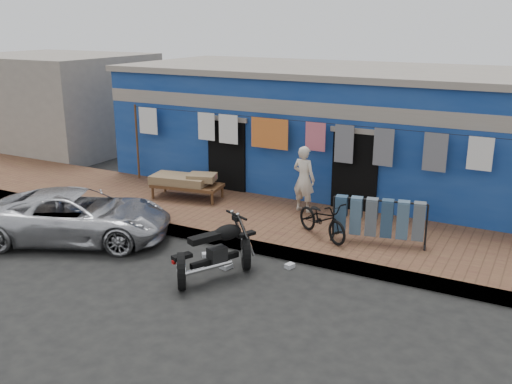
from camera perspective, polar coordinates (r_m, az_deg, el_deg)
name	(u,v)px	position (r m, az deg, el deg)	size (l,w,h in m)	color
ground	(205,279)	(10.67, -5.15, -8.68)	(80.00, 80.00, 0.00)	black
sidewalk	(277,224)	(13.03, 2.09, -3.19)	(28.00, 3.00, 0.25)	brown
curb	(246,245)	(11.83, -1.04, -5.32)	(28.00, 0.10, 0.25)	gray
building	(340,128)	(16.18, 8.44, 6.33)	(12.20, 5.20, 3.36)	navy
neighbor_left	(57,102)	(22.39, -19.30, 8.50)	(6.00, 5.00, 3.40)	#9E9384
clothesline	(298,141)	(13.69, 4.21, 5.15)	(10.06, 0.06, 2.10)	brown
car	(77,215)	(12.81, -17.45, -2.23)	(1.84, 4.05, 1.14)	silver
seated_person	(304,179)	(13.32, 4.81, 1.31)	(0.56, 0.38, 1.57)	beige
bicycle	(322,215)	(11.82, 6.67, -2.27)	(0.54, 1.52, 0.98)	black
motorcycle	(215,249)	(10.48, -4.16, -5.71)	(1.30, 1.87, 1.15)	black
charpoy	(187,186)	(14.49, -6.87, 0.58)	(1.96, 1.16, 0.62)	brown
jeans_rack	(379,220)	(11.77, 12.21, -2.75)	(1.98, 0.77, 0.93)	black
litter_a	(207,255)	(11.61, -4.95, -6.28)	(0.18, 0.14, 0.08)	silver
litter_b	(290,266)	(11.09, 3.39, -7.38)	(0.17, 0.13, 0.09)	silver
litter_c	(226,266)	(11.07, -2.99, -7.42)	(0.21, 0.17, 0.08)	silver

